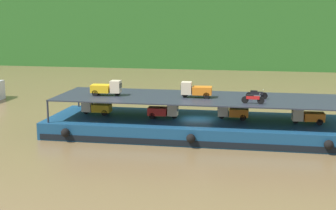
{
  "coord_description": "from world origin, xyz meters",
  "views": [
    {
      "loc": [
        5.17,
        -43.36,
        11.08
      ],
      "look_at": [
        -2.72,
        0.0,
        2.7
      ],
      "focal_mm": 52.9,
      "sensor_mm": 36.0,
      "label": 1
    }
  ],
  "objects_px": {
    "mini_truck_lower_aft": "(164,111)",
    "mini_truck_upper_stern": "(107,88)",
    "mini_truck_upper_mid": "(196,90)",
    "mini_truck_lower_mid": "(233,112)",
    "motorcycle_upper_port": "(253,99)",
    "mini_truck_lower_stern": "(96,107)",
    "mini_truck_lower_fore": "(307,116)",
    "motorcycle_upper_centre": "(256,94)",
    "cargo_barge": "(197,127)"
  },
  "relations": [
    {
      "from": "mini_truck_lower_aft",
      "to": "mini_truck_upper_stern",
      "type": "distance_m",
      "value": 5.6
    },
    {
      "from": "mini_truck_upper_mid",
      "to": "mini_truck_lower_aft",
      "type": "bearing_deg",
      "value": -179.31
    },
    {
      "from": "mini_truck_lower_mid",
      "to": "motorcycle_upper_port",
      "type": "distance_m",
      "value": 3.79
    },
    {
      "from": "mini_truck_lower_stern",
      "to": "mini_truck_lower_aft",
      "type": "xyz_separation_m",
      "value": [
        6.59,
        -0.52,
        0.0
      ]
    },
    {
      "from": "mini_truck_lower_stern",
      "to": "mini_truck_upper_stern",
      "type": "bearing_deg",
      "value": -32.66
    },
    {
      "from": "mini_truck_lower_fore",
      "to": "motorcycle_upper_port",
      "type": "relative_size",
      "value": 1.47
    },
    {
      "from": "mini_truck_upper_stern",
      "to": "motorcycle_upper_centre",
      "type": "xyz_separation_m",
      "value": [
        13.46,
        0.52,
        -0.26
      ]
    },
    {
      "from": "mini_truck_lower_fore",
      "to": "mini_truck_upper_mid",
      "type": "bearing_deg",
      "value": 179.83
    },
    {
      "from": "mini_truck_lower_mid",
      "to": "motorcycle_upper_port",
      "type": "xyz_separation_m",
      "value": [
        1.77,
        -2.86,
        1.74
      ]
    },
    {
      "from": "mini_truck_lower_stern",
      "to": "mini_truck_lower_fore",
      "type": "bearing_deg",
      "value": -1.52
    },
    {
      "from": "motorcycle_upper_centre",
      "to": "motorcycle_upper_port",
      "type": "bearing_deg",
      "value": -97.31
    },
    {
      "from": "mini_truck_lower_fore",
      "to": "mini_truck_lower_aft",
      "type": "bearing_deg",
      "value": -179.97
    },
    {
      "from": "mini_truck_lower_aft",
      "to": "mini_truck_lower_fore",
      "type": "bearing_deg",
      "value": 0.03
    },
    {
      "from": "mini_truck_lower_stern",
      "to": "mini_truck_lower_fore",
      "type": "distance_m",
      "value": 19.24
    },
    {
      "from": "cargo_barge",
      "to": "mini_truck_lower_stern",
      "type": "xyz_separation_m",
      "value": [
        -9.68,
        0.39,
        1.44
      ]
    },
    {
      "from": "mini_truck_lower_aft",
      "to": "mini_truck_upper_mid",
      "type": "relative_size",
      "value": 1.0
    },
    {
      "from": "mini_truck_lower_fore",
      "to": "mini_truck_upper_stern",
      "type": "xyz_separation_m",
      "value": [
        -17.86,
        -0.37,
        2.0
      ]
    },
    {
      "from": "cargo_barge",
      "to": "mini_truck_lower_mid",
      "type": "height_order",
      "value": "mini_truck_lower_mid"
    },
    {
      "from": "mini_truck_lower_aft",
      "to": "motorcycle_upper_centre",
      "type": "distance_m",
      "value": 8.43
    },
    {
      "from": "mini_truck_upper_mid",
      "to": "motorcycle_upper_centre",
      "type": "bearing_deg",
      "value": 1.27
    },
    {
      "from": "mini_truck_lower_mid",
      "to": "motorcycle_upper_port",
      "type": "relative_size",
      "value": 1.45
    },
    {
      "from": "mini_truck_upper_stern",
      "to": "mini_truck_upper_mid",
      "type": "distance_m",
      "value": 8.15
    },
    {
      "from": "mini_truck_lower_aft",
      "to": "mini_truck_lower_fore",
      "type": "distance_m",
      "value": 12.64
    },
    {
      "from": "mini_truck_lower_aft",
      "to": "mini_truck_lower_fore",
      "type": "relative_size",
      "value": 0.99
    },
    {
      "from": "mini_truck_lower_mid",
      "to": "mini_truck_lower_fore",
      "type": "xyz_separation_m",
      "value": [
        6.46,
        -0.7,
        0.0
      ]
    },
    {
      "from": "mini_truck_lower_aft",
      "to": "mini_truck_lower_mid",
      "type": "distance_m",
      "value": 6.22
    },
    {
      "from": "mini_truck_lower_aft",
      "to": "mini_truck_lower_mid",
      "type": "relative_size",
      "value": 1.01
    },
    {
      "from": "mini_truck_lower_stern",
      "to": "mini_truck_lower_aft",
      "type": "bearing_deg",
      "value": -4.48
    },
    {
      "from": "motorcycle_upper_port",
      "to": "motorcycle_upper_centre",
      "type": "relative_size",
      "value": 1.0
    },
    {
      "from": "mini_truck_lower_stern",
      "to": "mini_truck_lower_mid",
      "type": "relative_size",
      "value": 1.01
    },
    {
      "from": "mini_truck_lower_aft",
      "to": "cargo_barge",
      "type": "bearing_deg",
      "value": 2.36
    },
    {
      "from": "mini_truck_lower_fore",
      "to": "motorcycle_upper_port",
      "type": "distance_m",
      "value": 5.45
    },
    {
      "from": "mini_truck_lower_mid",
      "to": "motorcycle_upper_port",
      "type": "height_order",
      "value": "motorcycle_upper_port"
    },
    {
      "from": "mini_truck_lower_fore",
      "to": "mini_truck_lower_stern",
      "type": "bearing_deg",
      "value": 178.48
    },
    {
      "from": "mini_truck_lower_aft",
      "to": "motorcycle_upper_centre",
      "type": "height_order",
      "value": "motorcycle_upper_centre"
    },
    {
      "from": "mini_truck_upper_stern",
      "to": "cargo_barge",
      "type": "bearing_deg",
      "value": 3.39
    },
    {
      "from": "cargo_barge",
      "to": "mini_truck_lower_stern",
      "type": "bearing_deg",
      "value": 177.7
    },
    {
      "from": "mini_truck_lower_fore",
      "to": "motorcycle_upper_centre",
      "type": "xyz_separation_m",
      "value": [
        -4.39,
        0.15,
        1.74
      ]
    },
    {
      "from": "mini_truck_lower_mid",
      "to": "mini_truck_upper_mid",
      "type": "relative_size",
      "value": 0.98
    },
    {
      "from": "mini_truck_lower_stern",
      "to": "mini_truck_lower_aft",
      "type": "relative_size",
      "value": 1.0
    },
    {
      "from": "mini_truck_lower_mid",
      "to": "motorcycle_upper_centre",
      "type": "height_order",
      "value": "motorcycle_upper_centre"
    },
    {
      "from": "mini_truck_lower_stern",
      "to": "mini_truck_lower_aft",
      "type": "distance_m",
      "value": 6.61
    },
    {
      "from": "cargo_barge",
      "to": "mini_truck_lower_mid",
      "type": "distance_m",
      "value": 3.46
    },
    {
      "from": "cargo_barge",
      "to": "motorcycle_upper_port",
      "type": "relative_size",
      "value": 14.29
    },
    {
      "from": "mini_truck_lower_stern",
      "to": "mini_truck_lower_mid",
      "type": "height_order",
      "value": "same"
    },
    {
      "from": "mini_truck_lower_fore",
      "to": "mini_truck_upper_mid",
      "type": "xyz_separation_m",
      "value": [
        -9.72,
        0.03,
        2.0
      ]
    },
    {
      "from": "mini_truck_upper_stern",
      "to": "motorcycle_upper_centre",
      "type": "distance_m",
      "value": 13.48
    },
    {
      "from": "mini_truck_lower_fore",
      "to": "motorcycle_upper_centre",
      "type": "relative_size",
      "value": 1.47
    },
    {
      "from": "mini_truck_lower_aft",
      "to": "motorcycle_upper_centre",
      "type": "bearing_deg",
      "value": 1.06
    },
    {
      "from": "mini_truck_upper_mid",
      "to": "motorcycle_upper_centre",
      "type": "distance_m",
      "value": 5.33
    }
  ]
}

